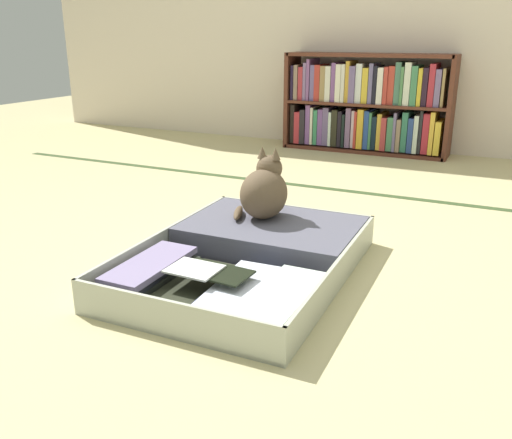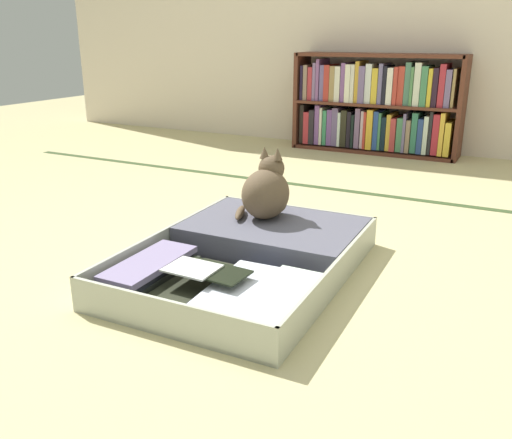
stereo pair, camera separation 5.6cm
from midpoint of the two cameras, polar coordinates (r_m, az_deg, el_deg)
The scene contains 5 objects.
ground_plane at distance 1.98m, azimuth 3.09°, elevation -5.43°, with size 10.00×10.00×0.00m, color #C6B983.
tatami_border at distance 2.99m, azimuth 12.09°, elevation 2.70°, with size 4.80×0.05×0.00m.
bookshelf at distance 4.05m, azimuth 12.83°, elevation 11.52°, with size 1.18×0.27×0.69m.
open_suitcase at distance 1.99m, azimuth 0.58°, elevation -3.62°, with size 0.71×0.99×0.12m.
black_cat at distance 2.15m, azimuth 1.87°, elevation 2.94°, with size 0.23×0.23×0.28m.
Camera 2 is at (0.75, -1.64, 0.81)m, focal length 38.13 mm.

